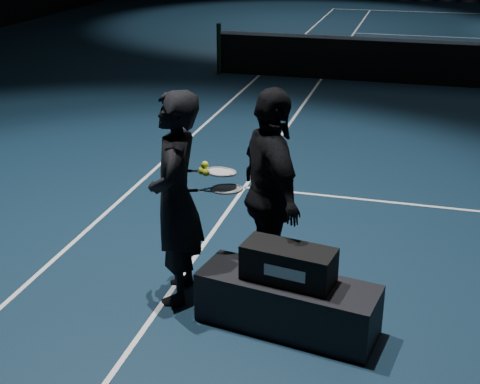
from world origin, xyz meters
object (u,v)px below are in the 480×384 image
at_px(racket_bag, 289,264).
at_px(player_b, 271,195).
at_px(player_bench, 287,303).
at_px(racket_lower, 227,189).
at_px(player_a, 176,199).
at_px(tennis_balls, 204,170).
at_px(racket_upper, 220,172).

bearing_deg(racket_bag, player_b, 126.12).
height_order(player_bench, racket_lower, racket_lower).
bearing_deg(player_b, player_a, 79.25).
height_order(player_b, racket_lower, player_b).
bearing_deg(player_a, tennis_balls, 102.44).
bearing_deg(player_b, racket_lower, 79.25).
bearing_deg(racket_bag, player_bench, 0.00).
distance_m(player_a, player_b, 0.85).
xyz_separation_m(racket_bag, racket_upper, (-0.71, 0.43, 0.58)).
relative_size(player_bench, racket_bag, 2.00).
relative_size(racket_bag, tennis_balls, 6.35).
height_order(racket_bag, player_a, player_a).
xyz_separation_m(player_b, racket_upper, (-0.43, -0.13, 0.22)).
xyz_separation_m(player_bench, racket_bag, (0.00, 0.00, 0.38)).
height_order(racket_bag, racket_upper, racket_upper).
bearing_deg(tennis_balls, player_b, 21.53).
bearing_deg(tennis_balls, racket_lower, 20.54).
bearing_deg(tennis_balls, racket_bag, -22.58).
bearing_deg(racket_upper, racket_lower, -42.66).
distance_m(racket_upper, tennis_balls, 0.15).
distance_m(player_a, racket_lower, 0.46).
bearing_deg(player_b, tennis_balls, 78.77).
bearing_deg(player_a, racket_lower, 101.32).
distance_m(racket_bag, player_a, 1.15).
bearing_deg(player_a, player_bench, 66.32).
distance_m(player_bench, player_b, 0.97).
bearing_deg(player_a, racket_bag, 66.32).
bearing_deg(player_b, racket_upper, 74.17).
bearing_deg(player_b, player_bench, 173.59).
distance_m(player_bench, racket_upper, 1.27).
distance_m(player_a, racket_upper, 0.46).
bearing_deg(player_b, racket_bag, 173.59).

